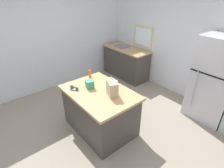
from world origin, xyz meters
TOP-DOWN VIEW (x-y plane):
  - ground at (0.00, 0.00)m, footprint 5.83×5.83m
  - back_wall at (-0.02, 2.30)m, footprint 4.86×0.13m
  - left_wall at (-2.43, 0.00)m, footprint 0.10×4.60m
  - kitchen_island at (-0.13, -0.14)m, footprint 1.39×0.98m
  - refrigerator at (1.03, 1.90)m, footprint 0.80×0.69m
  - sink_counter at (-1.57, 1.92)m, footprint 1.46×0.64m
  - shopping_bag at (0.11, -0.04)m, footprint 0.28×0.23m
  - small_box at (-0.35, -0.20)m, footprint 0.19×0.18m
  - bottle at (-0.70, 0.04)m, footprint 0.06×0.06m
  - ear_defenders at (-0.49, -0.45)m, footprint 0.19×0.19m

SIDE VIEW (x-z plane):
  - ground at x=0.00m, z-range 0.00..0.00m
  - kitchen_island at x=-0.13m, z-range 0.00..0.87m
  - sink_counter at x=-1.57m, z-range -0.08..1.02m
  - refrigerator at x=1.03m, z-range 0.00..1.77m
  - ear_defenders at x=-0.49m, z-range 0.86..0.93m
  - small_box at x=-0.35m, z-range 0.87..1.02m
  - bottle at x=-0.70m, z-range 0.86..1.09m
  - shopping_bag at x=0.11m, z-range 0.85..1.16m
  - back_wall at x=-0.02m, z-range 0.00..2.68m
  - left_wall at x=-2.43m, z-range 0.00..2.68m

